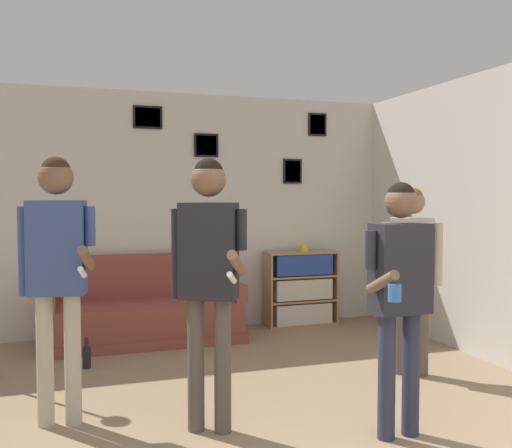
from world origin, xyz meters
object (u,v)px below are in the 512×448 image
at_px(bookshelf, 301,288).
at_px(person_player_foreground_left, 57,259).
at_px(bottle_on_floor, 87,356).
at_px(person_spectator_near_bookshelf, 412,261).
at_px(couch, 145,313).
at_px(person_watcher_holding_cup, 400,282).
at_px(drinking_cup, 304,248).
at_px(person_player_foreground_center, 209,263).

relative_size(bookshelf, person_player_foreground_left, 0.49).
bearing_deg(bookshelf, bottle_on_floor, -158.22).
bearing_deg(person_spectator_near_bookshelf, person_player_foreground_left, -176.07).
height_order(couch, person_player_foreground_left, person_player_foreground_left).
bearing_deg(person_watcher_holding_cup, drinking_cup, 77.65).
bearing_deg(person_player_foreground_left, person_player_foreground_center, -24.22).
bearing_deg(person_player_foreground_left, bookshelf, 39.88).
height_order(person_player_foreground_left, bottle_on_floor, person_player_foreground_left).
relative_size(bookshelf, person_player_foreground_center, 0.49).
bearing_deg(drinking_cup, person_player_foreground_center, -124.12).
bearing_deg(bookshelf, person_watcher_holding_cup, -101.65).
xyz_separation_m(person_watcher_holding_cup, person_spectator_near_bookshelf, (0.81, 1.08, -0.01)).
bearing_deg(person_player_foreground_center, bottle_on_floor, 113.07).
bearing_deg(drinking_cup, bookshelf, 179.96).
bearing_deg(drinking_cup, person_watcher_holding_cup, -102.35).
height_order(bookshelf, person_watcher_holding_cup, person_watcher_holding_cup).
xyz_separation_m(person_player_foreground_left, person_spectator_near_bookshelf, (2.86, 0.20, -0.14)).
distance_m(couch, drinking_cup, 2.02).
height_order(person_spectator_near_bookshelf, drinking_cup, person_spectator_near_bookshelf).
bearing_deg(bottle_on_floor, person_player_foreground_center, -66.93).
relative_size(bottle_on_floor, drinking_cup, 2.98).
distance_m(person_watcher_holding_cup, drinking_cup, 3.22).
bearing_deg(couch, person_watcher_holding_cup, -67.53).
bearing_deg(person_player_foreground_center, couch, 92.15).
height_order(person_player_foreground_left, person_player_foreground_center, person_player_foreground_left).
relative_size(bookshelf, bottle_on_floor, 3.23).
xyz_separation_m(person_player_foreground_center, bottle_on_floor, (-0.72, 1.68, -1.00)).
xyz_separation_m(bookshelf, drinking_cup, (0.04, -0.00, 0.49)).
distance_m(bookshelf, person_watcher_holding_cup, 3.26).
bearing_deg(person_spectator_near_bookshelf, person_watcher_holding_cup, -126.72).
bearing_deg(person_spectator_near_bookshelf, person_player_foreground_center, -162.34).
relative_size(bookshelf, drinking_cup, 9.65).
distance_m(bottle_on_floor, drinking_cup, 2.84).
distance_m(person_player_foreground_left, drinking_cup, 3.56).
xyz_separation_m(couch, person_player_foreground_left, (-0.84, -2.06, 0.83)).
height_order(person_player_foreground_center, bottle_on_floor, person_player_foreground_center).
xyz_separation_m(bookshelf, person_spectator_near_bookshelf, (0.16, -2.06, 0.54)).
bearing_deg(couch, person_player_foreground_center, -87.85).
relative_size(couch, person_watcher_holding_cup, 1.24).
xyz_separation_m(person_spectator_near_bookshelf, bottle_on_floor, (-2.65, 1.07, -0.87)).
bearing_deg(person_player_foreground_center, person_spectator_near_bookshelf, 17.66).
relative_size(couch, person_spectator_near_bookshelf, 1.26).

